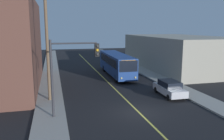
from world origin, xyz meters
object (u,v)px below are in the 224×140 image
Objects in this scene: traffic_signal_left_corner at (72,64)px; fire_hydrant at (181,86)px; parked_car_silver at (170,88)px; utility_pole_near at (47,34)px; city_bus at (116,63)px.

fire_hydrant is (12.26, 4.68, -3.72)m from traffic_signal_left_corner.
utility_pole_near is at bearing 173.88° from parked_car_silver.
utility_pole_near is at bearing 111.76° from traffic_signal_left_corner.
parked_car_silver is 0.74× the size of traffic_signal_left_corner.
parked_car_silver is 11.26m from traffic_signal_left_corner.
traffic_signal_left_corner is (-7.61, -14.86, 2.49)m from city_bus.
city_bus is 14.69m from utility_pole_near.
traffic_signal_left_corner is at bearing -159.09° from fire_hydrant.
city_bus is 2.03× the size of traffic_signal_left_corner.
fire_hydrant is at bearing 0.20° from utility_pole_near.
parked_car_silver is 2.49m from fire_hydrant.
city_bus is at bearing 102.57° from parked_car_silver.
traffic_signal_left_corner is (-10.18, -3.34, 3.46)m from parked_car_silver.
city_bus is 11.84m from parked_car_silver.
traffic_signal_left_corner reaches higher than city_bus.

